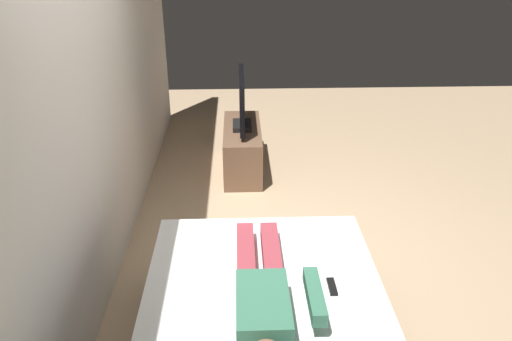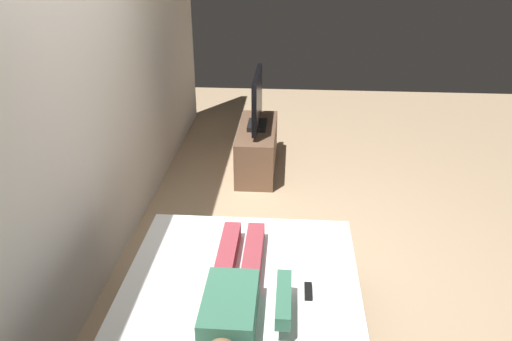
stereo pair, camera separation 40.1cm
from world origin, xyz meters
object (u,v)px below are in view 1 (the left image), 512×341
at_px(remote, 332,287).
at_px(person, 264,296).
at_px(tv, 242,102).
at_px(tv_stand, 242,149).

bearing_deg(remote, person, 110.47).
bearing_deg(tv, person, -178.28).
bearing_deg(remote, tv_stand, 10.13).
height_order(remote, tv_stand, remote).
distance_m(person, tv_stand, 2.93).
bearing_deg(tv_stand, remote, -169.87).
relative_size(remote, tv_stand, 0.14).
bearing_deg(person, tv, 1.72).
bearing_deg(tv_stand, tv, -165.96).
relative_size(person, remote, 8.40).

